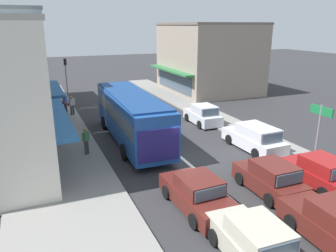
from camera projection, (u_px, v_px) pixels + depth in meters
The scene contains 18 objects.
ground_plane at pixel (186, 161), 18.80m from camera, with size 140.00×140.00×0.00m, color #2D2D30.
lane_centre_line at pixel (160, 140), 22.32m from camera, with size 0.20×28.00×0.01m, color silver.
sidewalk_left at pixel (53, 143), 21.53m from camera, with size 5.20×44.00×0.14m, color gray.
kerb_right at pixel (222, 121), 26.37m from camera, with size 2.80×44.00×0.12m, color gray.
shopfront_far_end at pixel (0, 65), 30.92m from camera, with size 7.21×7.90×7.69m.
building_right_far at pixel (209, 58), 37.59m from camera, with size 9.74×10.80×7.74m.
city_bus at pixel (131, 114), 21.57m from camera, with size 2.99×10.93×3.23m.
sedan_adjacent_lane_lead at pixel (198, 194), 13.83m from camera, with size 2.01×4.26×1.47m.
hatchback_queue_gap_filler at pixel (270, 179), 15.11m from camera, with size 1.86×3.72×1.54m.
hatchback_behind_bus_mid at pixel (254, 243), 10.65m from camera, with size 1.93×3.76×1.54m.
parked_hatchback_kerb_front at pixel (319, 173), 15.68m from camera, with size 1.89×3.74×1.54m.
parked_wagon_kerb_second at pixel (255, 138), 20.42m from camera, with size 2.02×4.54×1.58m.
parked_hatchback_kerb_third at pixel (203, 115), 25.72m from camera, with size 1.85×3.72×1.54m.
traffic_light_downstreet at pixel (66, 72), 34.04m from camera, with size 0.32×0.24×4.20m.
directional_road_sign at pixel (320, 122), 16.93m from camera, with size 0.10×1.40×3.60m.
pedestrian_with_handbag_near at pixel (72, 104), 27.68m from camera, with size 0.65×0.36×1.63m.
pedestrian_browsing_midblock at pixel (65, 102), 28.43m from camera, with size 0.52×0.59×1.63m.
pedestrian_far_walker at pixel (86, 139), 19.23m from camera, with size 0.47×0.39×1.63m.
Camera 1 is at (-7.70, -15.59, 7.50)m, focal length 35.00 mm.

